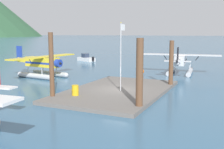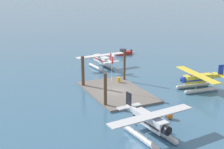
{
  "view_description": "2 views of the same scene",
  "coord_description": "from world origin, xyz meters",
  "views": [
    {
      "loc": [
        -23.28,
        -10.15,
        5.54
      ],
      "look_at": [
        2.25,
        1.63,
        1.31
      ],
      "focal_mm": 44.19,
      "sensor_mm": 36.0,
      "label": 1
    },
    {
      "loc": [
        39.26,
        -18.9,
        15.44
      ],
      "look_at": [
        -2.49,
        0.41,
        2.22
      ],
      "focal_mm": 47.27,
      "sensor_mm": 36.0,
      "label": 2
    }
  ],
  "objects": [
    {
      "name": "flagpole",
      "position": [
        -0.46,
        -0.54,
        4.15
      ],
      "size": [
        0.95,
        0.1,
        6.2
      ],
      "color": "silver",
      "rests_on": "dock_platform"
    },
    {
      "name": "seaplane_silver_stbd_aft",
      "position": [
        14.62,
        -2.98,
        1.58
      ],
      "size": [
        7.96,
        10.49,
        3.84
      ],
      "color": "#B7BABF",
      "rests_on": "ground"
    },
    {
      "name": "boat_red_open_west",
      "position": [
        -24.55,
        13.76,
        0.49
      ],
      "size": [
        2.16,
        4.86,
        1.5
      ],
      "color": "#B2231E",
      "rests_on": "ground"
    },
    {
      "name": "seaplane_white_port_fwd",
      "position": [
        -14.75,
        3.73,
        1.58
      ],
      "size": [
        7.97,
        10.48,
        3.84
      ],
      "color": "#B7BABF",
      "rests_on": "ground"
    },
    {
      "name": "piling_near_left",
      "position": [
        -4.75,
        -3.78,
        2.6
      ],
      "size": [
        0.52,
        0.52,
        5.21
      ],
      "primitive_type": "cylinder",
      "color": "brown",
      "rests_on": "ground"
    },
    {
      "name": "mooring_buoy",
      "position": [
        11.67,
        1.71,
        0.44
      ],
      "size": [
        0.88,
        0.88,
        0.88
      ],
      "primitive_type": "sphere",
      "color": "orange",
      "rests_on": "ground"
    },
    {
      "name": "fuel_drum",
      "position": [
        -3.79,
        2.28,
        0.74
      ],
      "size": [
        0.62,
        0.62,
        0.88
      ],
      "color": "gold",
      "rests_on": "dock_platform"
    },
    {
      "name": "ground_plane",
      "position": [
        0.0,
        0.0,
        0.0
      ],
      "size": [
        1200.0,
        1200.0,
        0.0
      ],
      "primitive_type": "plane",
      "color": "#38607F"
    },
    {
      "name": "piling_far_left",
      "position": [
        -4.83,
        3.88,
        2.81
      ],
      "size": [
        0.39,
        0.39,
        5.61
      ],
      "primitive_type": "cylinder",
      "color": "brown",
      "rests_on": "ground"
    },
    {
      "name": "dock_platform",
      "position": [
        0.0,
        0.0,
        0.15
      ],
      "size": [
        13.89,
        8.38,
        0.3
      ],
      "primitive_type": "cube",
      "color": "#66605B",
      "rests_on": "ground"
    },
    {
      "name": "seaplane_yellow_bow_right",
      "position": [
        4.38,
        12.3,
        1.58
      ],
      "size": [
        10.49,
        7.95,
        3.84
      ],
      "color": "#B7BABF",
      "rests_on": "ground"
    },
    {
      "name": "piling_near_right",
      "position": [
        4.7,
        -3.91,
        2.4
      ],
      "size": [
        0.45,
        0.45,
        4.81
      ],
      "primitive_type": "cylinder",
      "color": "brown",
      "rests_on": "ground"
    }
  ]
}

